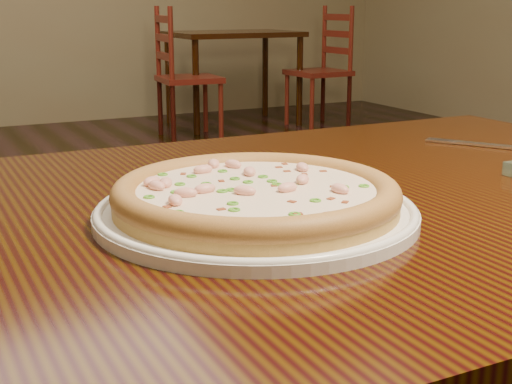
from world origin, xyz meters
name	(u,v)px	position (x,y,z in m)	size (l,w,h in m)	color
ground	(254,380)	(0.00, 0.00, 0.00)	(9.00, 9.00, 0.00)	black
hero_table	(324,272)	(-0.32, -0.83, 0.65)	(1.20, 0.80, 0.75)	black
plate	(256,211)	(-0.44, -0.88, 0.76)	(0.34, 0.34, 0.02)	white
pizza	(256,195)	(-0.44, -0.88, 0.78)	(0.31, 0.31, 0.03)	tan
fork	(484,145)	(0.07, -0.69, 0.75)	(0.11, 0.16, 0.00)	silver
bg_table_right	(233,44)	(1.71, 3.77, 0.65)	(1.00, 0.70, 0.75)	black
chair_c	(182,78)	(1.12, 3.39, 0.44)	(0.45, 0.45, 0.95)	maroon
chair_d	(324,71)	(2.34, 3.39, 0.44)	(0.44, 0.44, 0.95)	maroon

